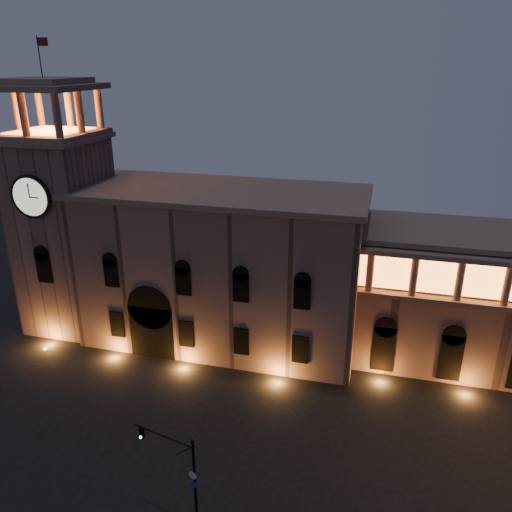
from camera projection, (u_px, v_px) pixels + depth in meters
name	position (u px, v px, depth m)	size (l,w,h in m)	color
ground	(159.00, 484.00, 37.97)	(160.00, 160.00, 0.00)	black
government_building	(221.00, 267.00, 54.99)	(30.80, 12.80, 17.60)	#7A5A4F
clock_tower	(64.00, 225.00, 57.07)	(9.80, 9.80, 32.40)	#7A5A4F
traffic_light	(184.00, 474.00, 34.06)	(5.07, 1.43, 7.10)	black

